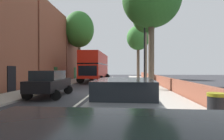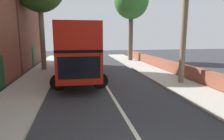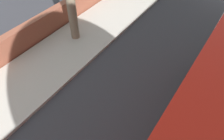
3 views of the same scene
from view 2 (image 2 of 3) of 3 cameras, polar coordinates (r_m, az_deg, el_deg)
name	(u,v)px [view 2 (image 2 of 3)]	position (r m, az deg, el deg)	size (l,w,h in m)	color
double_decker_bus	(78,48)	(15.68, -9.91, 6.51)	(3.63, 11.30, 4.06)	red
street_tree_right_5	(131,1)	(26.09, 5.72, 19.65)	(4.40, 4.40, 10.00)	brown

